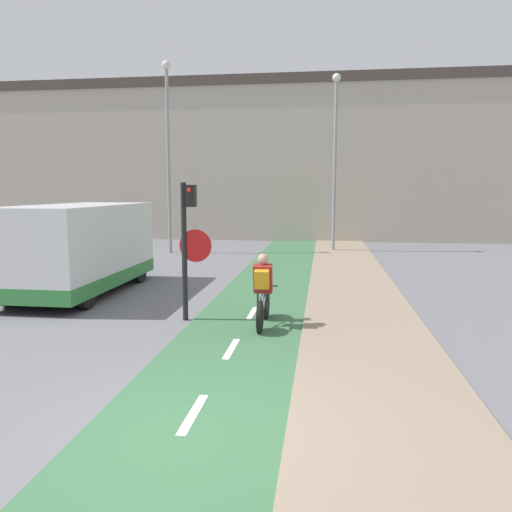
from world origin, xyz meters
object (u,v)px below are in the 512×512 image
street_lamp_far (168,140)px  van (80,250)px  street_lamp_sidewalk (335,146)px  cyclist_near (263,292)px  traffic_light_pole (188,235)px

street_lamp_far → van: (0.24, -8.43, -3.62)m
street_lamp_sidewalk → van: (-6.70, -10.07, -3.43)m
street_lamp_sidewalk → cyclist_near: bearing=-97.2°
street_lamp_sidewalk → traffic_light_pole: bearing=-104.3°
traffic_light_pole → van: 4.28m
street_lamp_far → traffic_light_pole: bearing=-70.6°
street_lamp_far → cyclist_near: 12.89m
traffic_light_pole → cyclist_near: (1.57, -0.26, -1.07)m
street_lamp_far → street_lamp_sidewalk: (6.94, 1.64, -0.19)m
van → cyclist_near: bearing=-26.7°
cyclist_near → van: 5.74m
cyclist_near → street_lamp_sidewalk: bearing=82.8°
cyclist_near → van: bearing=153.3°
street_lamp_sidewalk → cyclist_near: (-1.59, -12.64, -3.87)m
street_lamp_far → cyclist_near: size_ratio=4.67×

